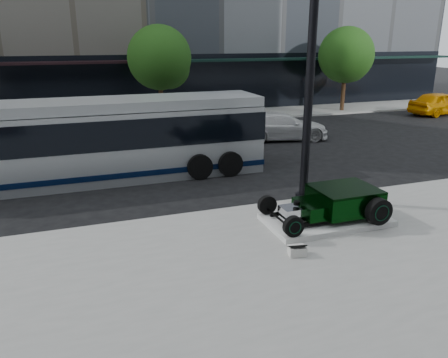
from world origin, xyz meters
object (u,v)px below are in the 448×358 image
object	(u,v)px
hot_rod	(338,202)
transit_bus	(100,140)
white_sedan	(282,126)
yellow_taxi	(439,103)
lamppost	(310,73)

from	to	relation	value
hot_rod	transit_bus	xyz separation A→B (m)	(-5.82, 6.60, 0.79)
transit_bus	white_sedan	world-z (taller)	transit_bus
white_sedan	yellow_taxi	size ratio (longest dim) A/B	1.04
transit_bus	hot_rod	bearing A→B (deg)	-48.58
lamppost	yellow_taxi	size ratio (longest dim) A/B	1.86
yellow_taxi	white_sedan	bearing A→B (deg)	95.61
lamppost	white_sedan	bearing A→B (deg)	67.58
hot_rod	white_sedan	world-z (taller)	white_sedan
transit_bus	white_sedan	xyz separation A→B (m)	(9.29, 3.75, -0.79)
white_sedan	yellow_taxi	bearing A→B (deg)	-64.60
transit_bus	yellow_taxi	distance (m)	24.01
lamppost	yellow_taxi	bearing A→B (deg)	34.82
hot_rod	transit_bus	world-z (taller)	transit_bus
yellow_taxi	lamppost	bearing A→B (deg)	116.55
transit_bus	lamppost	bearing A→B (deg)	-40.04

